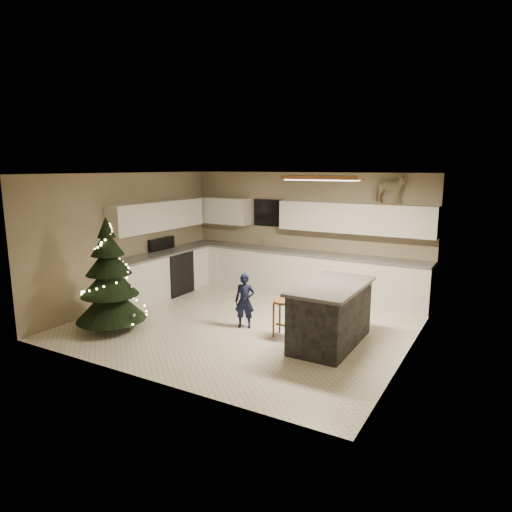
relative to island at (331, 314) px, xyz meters
name	(u,v)px	position (x,y,z in m)	size (l,w,h in m)	color
ground_plane	(246,323)	(-1.62, 0.16, -0.48)	(5.50, 5.50, 0.00)	silver
room_shell	(247,225)	(-1.60, 0.16, 1.27)	(5.52, 5.02, 2.61)	gray
cabinetry	(249,260)	(-2.53, 1.81, 0.28)	(5.50, 3.20, 2.00)	silver
island	(331,314)	(0.00, 0.00, 0.00)	(0.90, 1.70, 0.95)	black
bar_stool	(283,309)	(-0.78, -0.09, -0.02)	(0.32, 0.32, 0.61)	brown
christmas_tree	(110,284)	(-3.46, -1.21, 0.31)	(1.20, 1.16, 1.92)	#3F2816
toddler	(245,301)	(-1.53, -0.03, -0.01)	(0.34, 0.22, 0.94)	black
rocking_horse	(389,189)	(0.18, 2.49, 1.82)	(0.66, 0.31, 0.57)	brown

